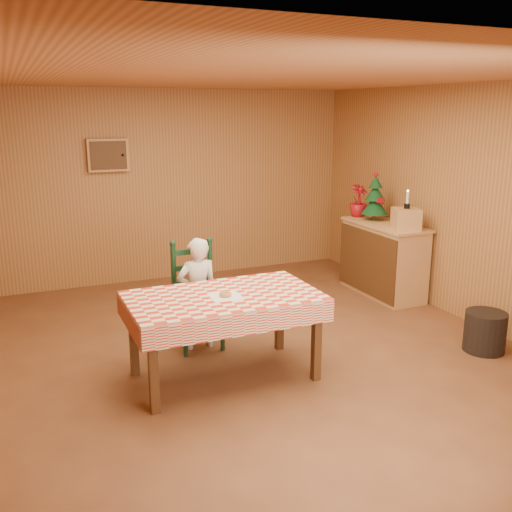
{
  "coord_description": "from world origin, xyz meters",
  "views": [
    {
      "loc": [
        -2.12,
        -4.67,
        2.31
      ],
      "look_at": [
        0.0,
        0.2,
        0.95
      ],
      "focal_mm": 40.0,
      "sensor_mm": 36.0,
      "label": 1
    }
  ],
  "objects": [
    {
      "name": "dining_table",
      "position": [
        -0.52,
        -0.28,
        0.69
      ],
      "size": [
        1.66,
        0.96,
        0.77
      ],
      "color": "#502F15",
      "rests_on": "ground"
    },
    {
      "name": "shelf_unit",
      "position": [
        2.19,
        1.15,
        0.47
      ],
      "size": [
        0.54,
        1.24,
        0.93
      ],
      "color": "tan",
      "rests_on": "ground"
    },
    {
      "name": "seated_child",
      "position": [
        -0.52,
        0.45,
        0.56
      ],
      "size": [
        0.41,
        0.27,
        1.12
      ],
      "primitive_type": "imported",
      "rotation": [
        0.0,
        0.0,
        3.14
      ],
      "color": "white",
      "rests_on": "ground"
    },
    {
      "name": "ladder_chair",
      "position": [
        -0.52,
        0.51,
        0.5
      ],
      "size": [
        0.44,
        0.4,
        1.08
      ],
      "color": "black",
      "rests_on": "ground"
    },
    {
      "name": "christmas_tree",
      "position": [
        2.2,
        1.4,
        1.21
      ],
      "size": [
        0.34,
        0.34,
        0.62
      ],
      "color": "#502F15",
      "rests_on": "shelf_unit"
    },
    {
      "name": "ground",
      "position": [
        0.0,
        0.0,
        0.0
      ],
      "size": [
        6.0,
        6.0,
        0.0
      ],
      "primitive_type": "plane",
      "color": "brown",
      "rests_on": "ground"
    },
    {
      "name": "storage_bin",
      "position": [
        2.04,
        -0.77,
        0.2
      ],
      "size": [
        0.52,
        0.52,
        0.4
      ],
      "primitive_type": "cylinder",
      "rotation": [
        0.0,
        0.0,
        -0.39
      ],
      "color": "black",
      "rests_on": "ground"
    },
    {
      "name": "candle_set",
      "position": [
        2.2,
        0.75,
        1.24
      ],
      "size": [
        0.07,
        0.07,
        0.22
      ],
      "color": "black",
      "rests_on": "crate"
    },
    {
      "name": "crate",
      "position": [
        2.2,
        0.75,
        1.06
      ],
      "size": [
        0.39,
        0.39,
        0.25
      ],
      "primitive_type": "cube",
      "rotation": [
        0.0,
        0.0,
        -0.37
      ],
      "color": "tan",
      "rests_on": "shelf_unit"
    },
    {
      "name": "flower_arrangement",
      "position": [
        2.15,
        1.7,
        1.14
      ],
      "size": [
        0.27,
        0.27,
        0.43
      ],
      "primitive_type": "imported",
      "rotation": [
        0.0,
        0.0,
        0.15
      ],
      "color": "maroon",
      "rests_on": "shelf_unit"
    },
    {
      "name": "donut",
      "position": [
        -0.52,
        -0.33,
        0.79
      ],
      "size": [
        0.14,
        0.14,
        0.04
      ],
      "primitive_type": "torus",
      "rotation": [
        0.0,
        0.0,
        0.34
      ],
      "color": "#B78541",
      "rests_on": "napkin"
    },
    {
      "name": "cabin_walls",
      "position": [
        -0.0,
        0.53,
        1.83
      ],
      "size": [
        5.1,
        6.05,
        2.65
      ],
      "color": "#A7713C",
      "rests_on": "ground"
    },
    {
      "name": "napkin",
      "position": [
        -0.52,
        -0.33,
        0.77
      ],
      "size": [
        0.27,
        0.27,
        0.0
      ],
      "primitive_type": "cube",
      "rotation": [
        0.0,
        0.0,
        -0.05
      ],
      "color": "white",
      "rests_on": "dining_table"
    }
  ]
}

